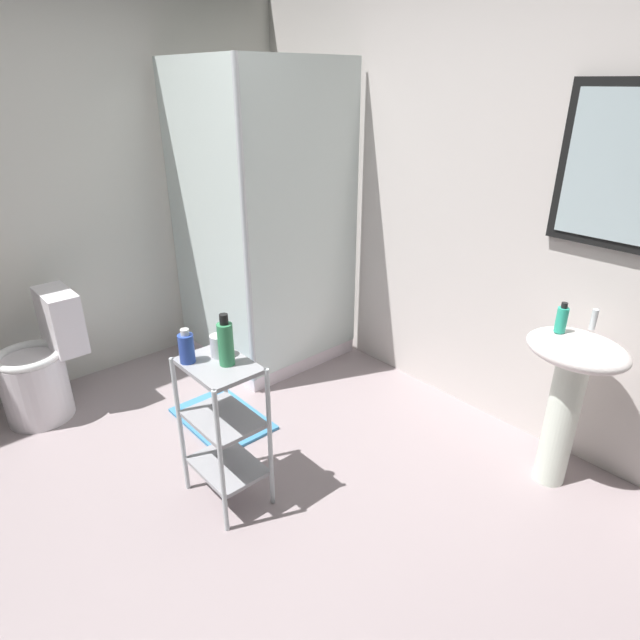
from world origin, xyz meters
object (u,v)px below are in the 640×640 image
(shower_stall, at_px, (264,299))
(pedestal_sink, at_px, (570,381))
(toilet, at_px, (42,368))
(storage_cart, at_px, (223,421))
(body_wash_bottle_green, at_px, (226,343))
(rinse_cup, at_px, (219,346))
(bath_mat, at_px, (222,419))
(shampoo_bottle_blue, at_px, (186,348))
(hand_soap_bottle, at_px, (562,319))

(shower_stall, xyz_separation_m, pedestal_sink, (2.02, 0.31, 0.12))
(toilet, bearing_deg, storage_cart, 17.95)
(shower_stall, relative_size, pedestal_sink, 2.47)
(body_wash_bottle_green, relative_size, rinse_cup, 2.35)
(rinse_cup, bearing_deg, bath_mat, 152.44)
(rinse_cup, relative_size, bath_mat, 0.17)
(shampoo_bottle_blue, relative_size, rinse_cup, 1.56)
(hand_soap_bottle, height_order, bath_mat, hand_soap_bottle)
(hand_soap_bottle, bearing_deg, rinse_cup, -127.73)
(hand_soap_bottle, bearing_deg, shampoo_bottle_blue, -126.17)
(shower_stall, relative_size, body_wash_bottle_green, 8.44)
(storage_cart, height_order, rinse_cup, rinse_cup)
(body_wash_bottle_green, xyz_separation_m, bath_mat, (-0.60, 0.28, -0.83))
(storage_cart, height_order, body_wash_bottle_green, body_wash_bottle_green)
(body_wash_bottle_green, bearing_deg, toilet, -161.32)
(shampoo_bottle_blue, bearing_deg, shower_stall, 131.10)
(body_wash_bottle_green, bearing_deg, hand_soap_bottle, 55.22)
(body_wash_bottle_green, bearing_deg, rinse_cup, 169.96)
(body_wash_bottle_green, bearing_deg, shower_stall, 138.20)
(shower_stall, xyz_separation_m, storage_cart, (1.04, -0.98, -0.03))
(pedestal_sink, height_order, body_wash_bottle_green, body_wash_bottle_green)
(storage_cart, height_order, shampoo_bottle_blue, shampoo_bottle_blue)
(shampoo_bottle_blue, bearing_deg, rinse_cup, 71.19)
(hand_soap_bottle, height_order, shampoo_bottle_blue, hand_soap_bottle)
(shower_stall, distance_m, storage_cart, 1.43)
(shower_stall, height_order, toilet, shower_stall)
(rinse_cup, bearing_deg, shampoo_bottle_blue, -108.81)
(hand_soap_bottle, relative_size, bath_mat, 0.24)
(body_wash_bottle_green, relative_size, bath_mat, 0.39)
(shower_stall, xyz_separation_m, rinse_cup, (0.98, -0.94, 0.33))
(shower_stall, height_order, pedestal_sink, shower_stall)
(shower_stall, xyz_separation_m, bath_mat, (0.47, -0.67, -0.45))
(shampoo_bottle_blue, distance_m, bath_mat, 1.01)
(shampoo_bottle_blue, relative_size, bath_mat, 0.26)
(rinse_cup, bearing_deg, shower_stall, 136.25)
(hand_soap_bottle, xyz_separation_m, rinse_cup, (-0.95, -1.23, -0.08))
(storage_cart, bearing_deg, shampoo_bottle_blue, -138.75)
(pedestal_sink, bearing_deg, shower_stall, -171.34)
(toilet, relative_size, bath_mat, 1.27)
(shampoo_bottle_blue, bearing_deg, storage_cart, 41.25)
(hand_soap_bottle, bearing_deg, pedestal_sink, 11.62)
(pedestal_sink, bearing_deg, bath_mat, -147.63)
(toilet, xyz_separation_m, rinse_cup, (1.27, 0.47, 0.48))
(body_wash_bottle_green, height_order, bath_mat, body_wash_bottle_green)
(pedestal_sink, distance_m, bath_mat, 1.92)
(shower_stall, distance_m, pedestal_sink, 2.05)
(toilet, xyz_separation_m, body_wash_bottle_green, (1.36, 0.46, 0.53))
(shower_stall, height_order, body_wash_bottle_green, shower_stall)
(pedestal_sink, relative_size, bath_mat, 1.35)
(body_wash_bottle_green, distance_m, rinse_cup, 0.10)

